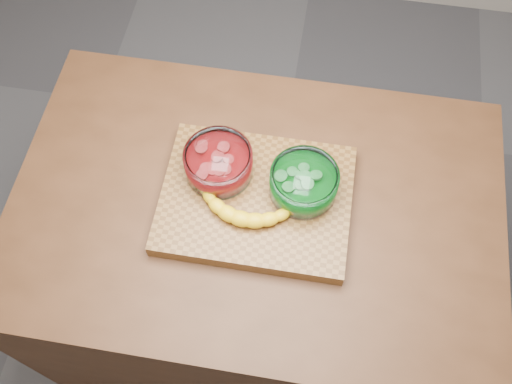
# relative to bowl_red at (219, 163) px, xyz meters

# --- Properties ---
(ground) EXTENTS (3.50, 3.50, 0.00)m
(ground) POSITION_rel_bowl_red_xyz_m (0.10, -0.05, -0.98)
(ground) COLOR #505054
(ground) RESTS_ON ground
(counter) EXTENTS (1.20, 0.80, 0.90)m
(counter) POSITION_rel_bowl_red_xyz_m (0.10, -0.05, -0.53)
(counter) COLOR #472815
(counter) RESTS_ON ground
(cutting_board) EXTENTS (0.45, 0.35, 0.04)m
(cutting_board) POSITION_rel_bowl_red_xyz_m (0.10, -0.05, -0.06)
(cutting_board) COLOR brown
(cutting_board) RESTS_ON counter
(bowl_red) EXTENTS (0.16, 0.16, 0.08)m
(bowl_red) POSITION_rel_bowl_red_xyz_m (0.00, 0.00, 0.00)
(bowl_red) COLOR white
(bowl_red) RESTS_ON cutting_board
(bowl_green) EXTENTS (0.16, 0.16, 0.07)m
(bowl_green) POSITION_rel_bowl_red_xyz_m (0.21, -0.02, -0.00)
(bowl_green) COLOR white
(bowl_green) RESTS_ON cutting_board
(banana) EXTENTS (0.27, 0.13, 0.04)m
(banana) POSITION_rel_bowl_red_xyz_m (0.08, -0.09, -0.02)
(banana) COLOR yellow
(banana) RESTS_ON cutting_board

